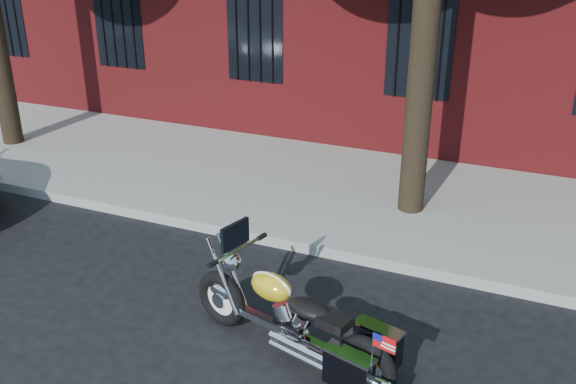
% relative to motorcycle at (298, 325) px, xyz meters
% --- Properties ---
extents(ground, '(120.00, 120.00, 0.00)m').
position_rel_motorcycle_xyz_m(ground, '(-0.25, 0.76, -0.43)').
color(ground, black).
rests_on(ground, ground).
extents(curb, '(40.00, 0.16, 0.15)m').
position_rel_motorcycle_xyz_m(curb, '(-0.25, 2.14, -0.36)').
color(curb, gray).
rests_on(curb, ground).
extents(sidewalk, '(40.00, 3.60, 0.15)m').
position_rel_motorcycle_xyz_m(sidewalk, '(-0.25, 4.02, -0.36)').
color(sidewalk, gray).
rests_on(sidewalk, ground).
extents(motorcycle, '(2.39, 1.15, 1.28)m').
position_rel_motorcycle_xyz_m(motorcycle, '(0.00, 0.00, 0.00)').
color(motorcycle, black).
rests_on(motorcycle, ground).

